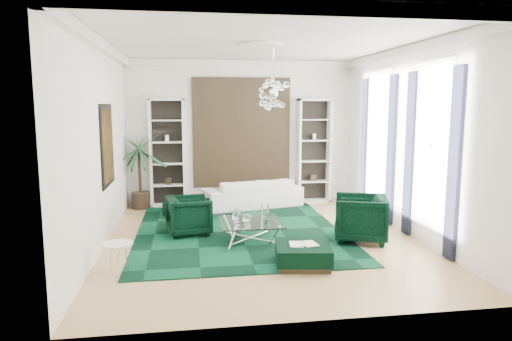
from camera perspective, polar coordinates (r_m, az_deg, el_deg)
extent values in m
cube|color=tan|center=(9.12, 0.80, -8.64)|extent=(6.00, 7.00, 0.02)
cube|color=white|center=(8.81, 0.85, 15.90)|extent=(6.00, 7.00, 0.02)
cube|color=white|center=(12.23, -1.84, 4.76)|extent=(6.00, 0.02, 3.80)
cube|color=white|center=(5.34, 6.92, 0.31)|extent=(6.00, 0.02, 3.80)
cube|color=white|center=(8.79, -18.95, 2.99)|extent=(0.02, 7.00, 3.80)
cube|color=white|center=(9.71, 18.68, 3.45)|extent=(0.02, 7.00, 3.80)
cylinder|color=white|center=(9.10, 0.54, 15.40)|extent=(0.90, 0.90, 0.05)
cube|color=black|center=(12.18, -1.82, 4.75)|extent=(2.50, 0.06, 2.80)
cube|color=black|center=(9.38, -18.04, 3.02)|extent=(0.04, 1.30, 1.60)
cube|color=white|center=(8.91, 21.19, 2.95)|extent=(0.03, 1.10, 2.90)
cube|color=black|center=(8.25, 23.55, 0.70)|extent=(0.07, 0.30, 3.25)
cube|color=black|center=(9.60, 18.64, 1.91)|extent=(0.07, 0.30, 3.25)
cube|color=white|center=(11.05, 15.05, 4.12)|extent=(0.03, 1.10, 2.90)
cube|color=black|center=(10.35, 16.53, 2.42)|extent=(0.07, 0.30, 3.25)
cube|color=black|center=(11.78, 13.34, 3.19)|extent=(0.07, 0.30, 3.25)
cube|color=black|center=(9.63, -2.10, -7.60)|extent=(4.20, 5.00, 0.02)
imported|color=white|center=(11.85, -0.46, -2.82)|extent=(2.67, 1.55, 0.73)
imported|color=black|center=(9.46, -8.35, -5.59)|extent=(0.98, 0.96, 0.78)
imported|color=black|center=(9.14, 12.90, -5.82)|extent=(1.25, 1.23, 0.90)
cube|color=black|center=(11.01, -8.64, -4.68)|extent=(1.12, 1.12, 0.39)
cube|color=black|center=(7.68, 5.87, -10.46)|extent=(1.00, 1.00, 0.35)
cube|color=white|center=(7.62, 5.89, -9.09)|extent=(0.46, 0.31, 0.03)
cylinder|color=white|center=(7.68, -16.84, -10.39)|extent=(0.63, 0.63, 0.45)
imported|color=#1C562B|center=(8.64, 1.45, -5.99)|extent=(0.14, 0.12, 0.22)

